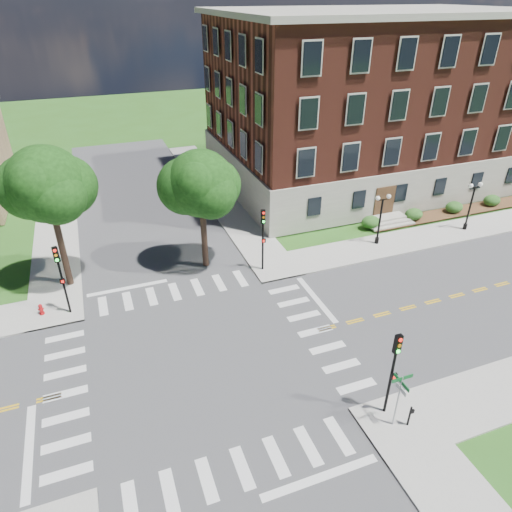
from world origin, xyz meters
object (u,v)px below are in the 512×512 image
object	(u,v)px
traffic_signal_ne	(263,232)
traffic_signal_nw	(60,272)
push_button_post	(410,415)
twin_lamp_east	(471,203)
traffic_signal_se	(394,365)
twin_lamp_west	(380,217)
street_sign_pole	(400,391)
fire_hydrant	(41,310)

from	to	relation	value
traffic_signal_ne	traffic_signal_nw	size ratio (longest dim) A/B	1.00
traffic_signal_nw	push_button_post	size ratio (longest dim) A/B	4.00
traffic_signal_ne	twin_lamp_east	xyz separation A→B (m)	(18.85, 0.02, -0.66)
traffic_signal_nw	push_button_post	distance (m)	21.30
traffic_signal_se	traffic_signal_nw	distance (m)	19.99
traffic_signal_se	traffic_signal_ne	xyz separation A→B (m)	(-0.85, 14.47, 0.00)
traffic_signal_ne	push_button_post	world-z (taller)	traffic_signal_ne
twin_lamp_west	street_sign_pole	world-z (taller)	twin_lamp_west
traffic_signal_se	push_button_post	world-z (taller)	traffic_signal_se
traffic_signal_se	twin_lamp_east	bearing A→B (deg)	38.83
traffic_signal_ne	traffic_signal_se	bearing A→B (deg)	-86.64
traffic_signal_ne	street_sign_pole	distance (m)	15.32
push_button_post	fire_hydrant	distance (m)	22.69
traffic_signal_nw	twin_lamp_west	world-z (taller)	traffic_signal_nw
traffic_signal_se	twin_lamp_east	distance (m)	23.12
twin_lamp_east	fire_hydrant	distance (m)	34.14
traffic_signal_ne	twin_lamp_east	world-z (taller)	traffic_signal_ne
traffic_signal_se	twin_lamp_west	distance (m)	17.68
traffic_signal_nw	twin_lamp_west	size ratio (longest dim) A/B	1.13
twin_lamp_east	street_sign_pole	bearing A→B (deg)	-139.78
traffic_signal_nw	twin_lamp_east	xyz separation A→B (m)	(32.37, 0.60, -0.66)
traffic_signal_nw	street_sign_pole	distance (m)	20.52
twin_lamp_west	street_sign_pole	xyz separation A→B (m)	(-9.47, -15.78, -0.21)
traffic_signal_se	fire_hydrant	bearing A→B (deg)	138.30
twin_lamp_east	traffic_signal_nw	bearing A→B (deg)	-178.94
twin_lamp_west	street_sign_pole	bearing A→B (deg)	-120.96
twin_lamp_east	fire_hydrant	bearing A→B (deg)	-179.72
traffic_signal_se	twin_lamp_west	bearing A→B (deg)	57.93
traffic_signal_nw	push_button_post	world-z (taller)	traffic_signal_nw
traffic_signal_nw	fire_hydrant	xyz separation A→B (m)	(-1.70, 0.43, -2.72)
push_button_post	traffic_signal_nw	bearing A→B (deg)	134.85
twin_lamp_east	push_button_post	world-z (taller)	twin_lamp_east
traffic_signal_se	traffic_signal_ne	size ratio (longest dim) A/B	1.00
twin_lamp_west	push_button_post	xyz separation A→B (m)	(-8.82, -16.08, -1.73)
push_button_post	fire_hydrant	world-z (taller)	push_button_post
twin_lamp_west	fire_hydrant	distance (m)	25.54
traffic_signal_ne	push_button_post	bearing A→B (deg)	-84.85
traffic_signal_se	street_sign_pole	distance (m)	1.20
twin_lamp_west	push_button_post	distance (m)	18.42
traffic_signal_se	fire_hydrant	distance (m)	21.70
street_sign_pole	traffic_signal_nw	bearing A→B (deg)	134.17
traffic_signal_ne	street_sign_pole	size ratio (longest dim) A/B	1.55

